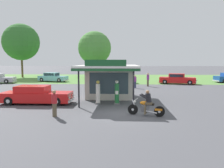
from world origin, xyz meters
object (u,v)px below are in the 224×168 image
object	(u,v)px
gas_pump_nearside	(98,93)
bystander_strolling_foreground	(148,79)
gas_pump_offside	(117,93)
parked_car_back_row_left	(119,78)
bystander_standing_back_lot	(54,103)
parked_car_back_row_centre	(177,79)
featured_classic_sedan	(36,95)
motorcycle_with_rider	(147,105)
bystander_admiring_sedan	(135,81)
parked_car_back_row_centre_right	(53,77)

from	to	relation	value
gas_pump_nearside	bystander_strolling_foreground	bearing A→B (deg)	67.41
gas_pump_offside	parked_car_back_row_left	xyz separation A→B (m)	(-0.18, 17.14, -0.15)
parked_car_back_row_left	bystander_standing_back_lot	xyz separation A→B (m)	(-3.45, -21.31, 0.14)
gas_pump_offside	bystander_standing_back_lot	xyz separation A→B (m)	(-3.62, -4.17, -0.01)
bystander_strolling_foreground	gas_pump_nearside	bearing A→B (deg)	-112.59
bystander_strolling_foreground	parked_car_back_row_centre	bearing A→B (deg)	37.80
featured_classic_sedan	parked_car_back_row_left	bearing A→B (deg)	70.29
parked_car_back_row_centre	motorcycle_with_rider	bearing A→B (deg)	-108.20
gas_pump_offside	featured_classic_sedan	distance (m)	6.36
motorcycle_with_rider	bystander_admiring_sedan	distance (m)	14.29
gas_pump_nearside	bystander_strolling_foreground	world-z (taller)	gas_pump_nearside
motorcycle_with_rider	parked_car_back_row_centre	distance (m)	20.87
gas_pump_nearside	motorcycle_with_rider	distance (m)	4.99
parked_car_back_row_left	bystander_admiring_sedan	xyz separation A→B (m)	(2.13, -6.50, 0.14)
bystander_standing_back_lot	bystander_admiring_sedan	xyz separation A→B (m)	(5.58, 14.81, 0.00)
gas_pump_nearside	featured_classic_sedan	size ratio (longest dim) A/B	0.33
parked_car_back_row_centre_right	parked_car_back_row_left	bearing A→B (deg)	-9.54
gas_pump_offside	parked_car_back_row_centre	world-z (taller)	gas_pump_offside
motorcycle_with_rider	parked_car_back_row_left	distance (m)	20.90
gas_pump_offside	parked_car_back_row_centre_right	size ratio (longest dim) A/B	0.36
parked_car_back_row_left	motorcycle_with_rider	bearing A→B (deg)	-84.23
gas_pump_nearside	parked_car_back_row_centre_right	bearing A→B (deg)	117.02
gas_pump_nearside	motorcycle_with_rider	xyz separation A→B (m)	(3.40, -3.65, -0.18)
bystander_strolling_foreground	bystander_standing_back_lot	size ratio (longest dim) A/B	1.11
gas_pump_offside	featured_classic_sedan	bearing A→B (deg)	-178.98
gas_pump_offside	bystander_admiring_sedan	world-z (taller)	gas_pump_offside
parked_car_back_row_centre_right	bystander_strolling_foreground	distance (m)	16.24
gas_pump_nearside	parked_car_back_row_left	xyz separation A→B (m)	(1.30, 17.14, -0.14)
parked_car_back_row_centre	featured_classic_sedan	bearing A→B (deg)	-132.26
motorcycle_with_rider	featured_classic_sedan	distance (m)	9.01
parked_car_back_row_centre	parked_car_back_row_left	size ratio (longest dim) A/B	1.14
featured_classic_sedan	bystander_standing_back_lot	distance (m)	4.90
parked_car_back_row_left	bystander_standing_back_lot	bearing A→B (deg)	-99.19
bystander_standing_back_lot	bystander_strolling_foreground	bearing A→B (deg)	66.20
bystander_admiring_sedan	parked_car_back_row_centre_right	bearing A→B (deg)	147.50
motorcycle_with_rider	parked_car_back_row_left	xyz separation A→B (m)	(-2.10, 20.79, 0.05)
parked_car_back_row_centre_right	bystander_admiring_sedan	xyz separation A→B (m)	(13.11, -8.35, 0.16)
gas_pump_offside	motorcycle_with_rider	world-z (taller)	gas_pump_offside
parked_car_back_row_centre	gas_pump_offside	bearing A→B (deg)	-117.56
featured_classic_sedan	bystander_strolling_foreground	distance (m)	16.18
motorcycle_with_rider	bystander_strolling_foreground	world-z (taller)	bystander_strolling_foreground
parked_car_back_row_centre	bystander_admiring_sedan	bearing A→B (deg)	-139.54
bystander_standing_back_lot	bystander_admiring_sedan	bearing A→B (deg)	69.37
motorcycle_with_rider	bystander_standing_back_lot	size ratio (longest dim) A/B	1.38
gas_pump_offside	parked_car_back_row_centre	size ratio (longest dim) A/B	0.34
featured_classic_sedan	bystander_standing_back_lot	xyz separation A→B (m)	(2.74, -4.06, 0.18)
parked_car_back_row_centre	parked_car_back_row_centre_right	bearing A→B (deg)	171.82
bystander_admiring_sedan	parked_car_back_row_centre	bearing A→B (deg)	40.46
bystander_strolling_foreground	bystander_admiring_sedan	size ratio (longest dim) A/B	1.11
featured_classic_sedan	parked_car_back_row_centre_right	bearing A→B (deg)	104.09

